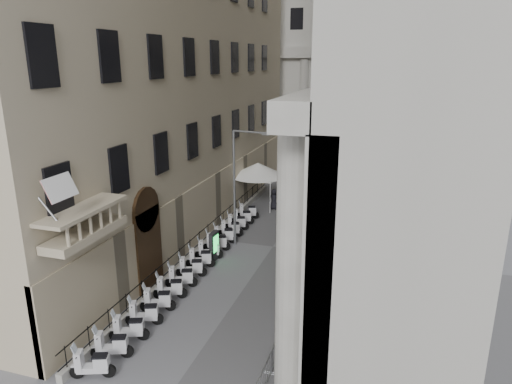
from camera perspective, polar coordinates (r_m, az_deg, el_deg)
far_building at (r=56.27m, az=10.46°, el=19.21°), size 22.00×10.00×30.00m
iron_fence at (r=30.59m, az=-6.33°, el=-6.70°), size 0.30×28.00×1.40m
blue_awning at (r=35.90m, az=11.41°, el=-3.40°), size 1.60×3.00×3.00m
flag at (r=20.71m, az=-20.81°, el=-20.01°), size 1.00×1.40×8.20m
scooter_0 at (r=20.15m, az=-19.56°, el=-21.00°), size 1.51×1.01×1.50m
scooter_1 at (r=20.97m, az=-17.39°, el=-19.15°), size 1.51×1.01×1.50m
scooter_2 at (r=21.82m, az=-15.43°, el=-17.42°), size 1.51×1.01×1.50m
scooter_3 at (r=22.72m, az=-13.66°, el=-15.81°), size 1.51×1.01×1.50m
scooter_4 at (r=23.65m, az=-12.05°, el=-14.31°), size 1.51×1.01×1.50m
scooter_5 at (r=24.62m, az=-10.58°, el=-12.92°), size 1.51×1.01×1.50m
scooter_6 at (r=25.61m, az=-9.24°, el=-11.63°), size 1.51×1.01×1.50m
scooter_7 at (r=26.63m, az=-8.01°, el=-10.43°), size 1.51×1.01×1.50m
scooter_8 at (r=27.66m, az=-6.88°, el=-9.31°), size 1.51×1.01×1.50m
scooter_9 at (r=28.72m, az=-5.84°, el=-8.27°), size 1.51×1.01×1.50m
scooter_10 at (r=29.80m, az=-4.87°, el=-7.31°), size 1.51×1.01×1.50m
scooter_11 at (r=30.89m, az=-3.98°, el=-6.41°), size 1.51×1.01×1.50m
scooter_12 at (r=31.99m, az=-3.16°, el=-5.57°), size 1.51×1.01×1.50m
scooter_13 at (r=33.11m, az=-2.39°, el=-4.78°), size 1.51×1.01×1.50m
scooter_14 at (r=34.24m, az=-1.67°, el=-4.05°), size 1.51×1.01×1.50m
scooter_15 at (r=35.37m, az=-1.00°, el=-3.36°), size 1.51×1.01×1.50m
barrier_1 at (r=20.28m, az=2.95°, el=-19.68°), size 0.60×2.40×1.10m
barrier_2 at (r=22.30m, az=4.61°, el=-16.03°), size 0.60×2.40×1.10m
barrier_3 at (r=24.41m, az=5.95°, el=-12.99°), size 0.60×2.40×1.10m
barrier_4 at (r=26.58m, az=7.04°, el=-10.44°), size 0.60×2.40×1.10m
barrier_5 at (r=28.81m, az=7.95°, el=-8.27°), size 0.60×2.40×1.10m
barrier_6 at (r=31.08m, az=8.72°, el=-6.42°), size 0.60×2.40×1.10m
barrier_7 at (r=33.38m, az=9.39°, el=-4.81°), size 0.60×2.40×1.10m
barrier_8 at (r=35.71m, az=9.96°, el=-3.42°), size 0.60×2.40×1.10m
security_tent at (r=37.86m, az=0.19°, el=2.81°), size 4.52×4.52×3.67m
street_lamp at (r=29.04m, az=-2.25°, el=1.62°), size 2.50×0.50×7.68m
info_kiosk at (r=28.09m, az=-5.26°, el=-6.76°), size 0.33×0.88×1.84m
pedestrian_a at (r=33.37m, az=4.26°, el=-3.13°), size 0.62×0.42×1.66m
pedestrian_b at (r=36.05m, az=7.61°, el=-1.63°), size 1.03×0.91×1.79m
pedestrian_c at (r=37.36m, az=2.26°, el=-0.91°), size 0.92×0.69×1.71m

